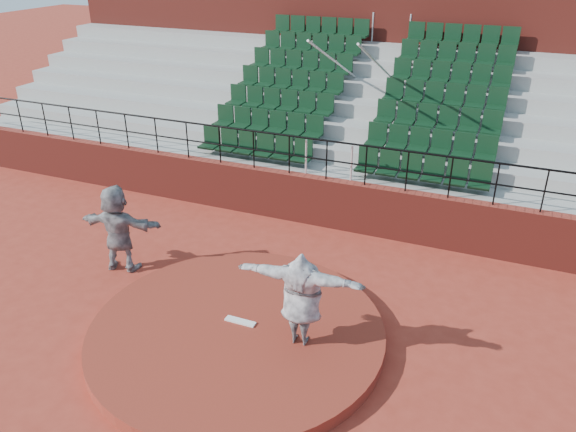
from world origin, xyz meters
name	(u,v)px	position (x,y,z in m)	size (l,w,h in m)	color
ground	(237,337)	(0.00, 0.00, 0.00)	(90.00, 90.00, 0.00)	#9C3323
pitchers_mound	(237,332)	(0.00, 0.00, 0.12)	(5.50, 5.50, 0.25)	maroon
pitching_rubber	(240,321)	(0.00, 0.15, 0.27)	(0.60, 0.15, 0.03)	white
boundary_wall	(325,202)	(0.00, 5.00, 0.65)	(24.00, 0.30, 1.30)	maroon
wall_railing	(327,151)	(0.00, 5.00, 2.03)	(24.04, 0.05, 1.03)	black
seating_deck	(365,132)	(0.00, 8.65, 1.44)	(24.00, 5.97, 4.63)	#999994
press_box_facade	(399,40)	(0.00, 12.60, 3.55)	(24.00, 3.00, 7.10)	maroon
pitcher	(301,298)	(1.24, 0.09, 1.16)	(2.23, 0.61, 1.81)	black
fielder	(118,228)	(-3.52, 1.23, 1.01)	(1.87, 0.60, 2.02)	black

